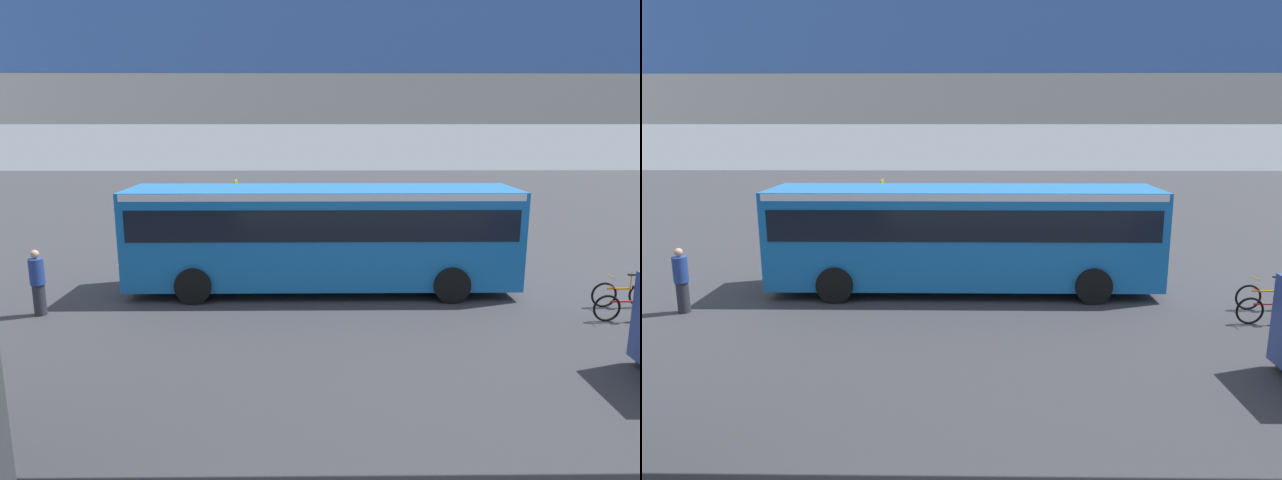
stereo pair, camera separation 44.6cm
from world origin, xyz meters
The scene contains 11 objects.
ground centered at (0.00, 0.00, 0.00)m, with size 80.00×80.00×0.00m, color #38383D.
city_bus centered at (-0.32, 1.07, 1.88)m, with size 11.54×2.85×3.15m.
bicycle_red centered at (-8.19, 3.94, 0.37)m, with size 1.77×0.44×0.96m.
bicycle_orange centered at (-8.68, 2.82, 0.37)m, with size 1.77×0.44×0.96m.
pedestrian centered at (7.27, 3.24, 0.89)m, with size 0.38×0.38×1.79m.
traffic_sign centered at (3.00, -4.58, 1.89)m, with size 0.08×0.60×2.80m.
lane_dash_leftmost centered at (-6.00, -2.10, 0.00)m, with size 2.00×0.20×0.01m, color silver.
lane_dash_left centered at (-2.00, -2.10, 0.00)m, with size 2.00×0.20×0.01m, color silver.
lane_dash_centre centered at (2.00, -2.10, 0.00)m, with size 2.00×0.20×0.01m, color silver.
lane_dash_right centered at (6.00, -2.10, 0.00)m, with size 2.00×0.20×0.01m, color silver.
pedestrian_overpass centered at (0.00, 10.61, 4.96)m, with size 27.72×2.60×6.71m.
Camera 1 is at (-0.06, 17.78, 5.16)m, focal length 31.76 mm.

